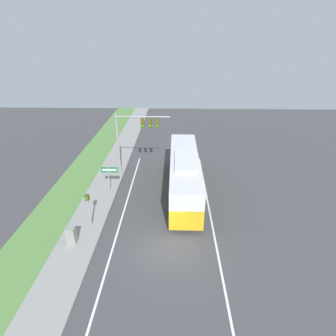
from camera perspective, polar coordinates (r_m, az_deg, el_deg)
The scene contains 10 objects.
ground_plane at distance 19.04m, azimuth -0.70°, elevation -16.77°, with size 80.00×80.00×0.00m, color #424244.
sidewalk at distance 20.17m, azimuth -19.29°, elevation -15.43°, with size 2.80×80.00×0.12m.
grass_verge at distance 21.47m, azimuth -27.56°, elevation -14.40°, with size 3.60×80.00×0.10m.
lane_divider_near at distance 19.49m, azimuth -11.79°, elevation -16.23°, with size 0.14×30.00×0.01m.
lane_divider_far at distance 19.26m, azimuth 10.54°, elevation -16.69°, with size 0.14×30.00×0.01m.
bus at distance 24.02m, azimuth 3.54°, elevation -0.83°, with size 2.70×12.44×3.73m.
signal_gantry at distance 25.99m, azimuth -7.19°, elevation 7.72°, with size 5.28×0.41×6.59m.
pedestrian_signal at distance 20.34m, azimuth -16.96°, elevation -7.79°, with size 0.28×0.34×2.90m.
street_sign at distance 24.41m, azimuth -12.68°, elevation -1.25°, with size 1.51×0.08×2.69m.
utility_cabinet at distance 19.90m, azimuth -20.33°, elevation -13.60°, with size 0.63×0.52×1.30m.
Camera 1 is at (0.60, -13.87, 13.03)m, focal length 28.00 mm.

